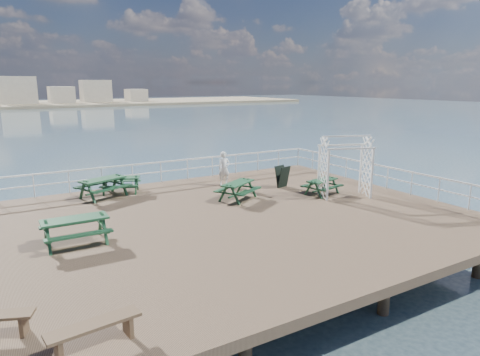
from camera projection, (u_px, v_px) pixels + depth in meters
name	position (u px, v px, depth m)	size (l,w,h in m)	color
ground	(226.00, 221.00, 16.19)	(18.00, 14.00, 0.30)	brown
sea_backdrop	(56.00, 100.00, 134.94)	(300.00, 300.00, 9.20)	#39505F
railing	(195.00, 182.00, 18.09)	(17.77, 13.76, 1.10)	white
picnic_table_a	(103.00, 184.00, 18.94)	(2.43, 2.20, 0.97)	#163E22
picnic_table_b	(121.00, 181.00, 19.73)	(2.12, 1.95, 0.83)	#163E22
picnic_table_c	(238.00, 187.00, 18.61)	(2.24, 2.11, 0.86)	#163E22
picnic_table_d	(75.00, 225.00, 13.40)	(2.01, 1.62, 0.97)	#163E22
picnic_table_e	(322.00, 184.00, 19.47)	(1.86, 1.63, 0.78)	#163E22
flat_bench_near	(94.00, 329.00, 8.18)	(1.83, 0.63, 0.51)	brown
trellis_arbor	(345.00, 170.00, 18.99)	(2.48, 1.89, 2.74)	white
sandwich_board	(282.00, 177.00, 20.76)	(0.74, 0.61, 1.07)	black
person	(224.00, 169.00, 21.11)	(0.61, 0.40, 1.68)	white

